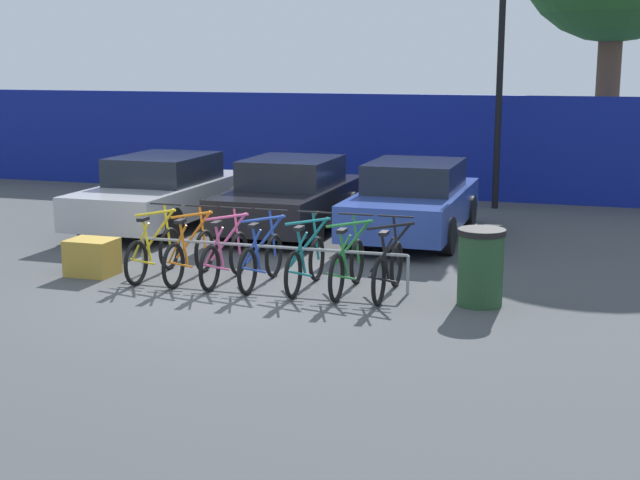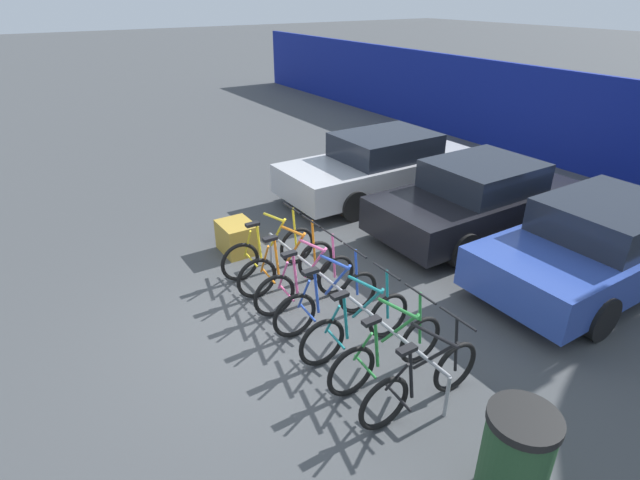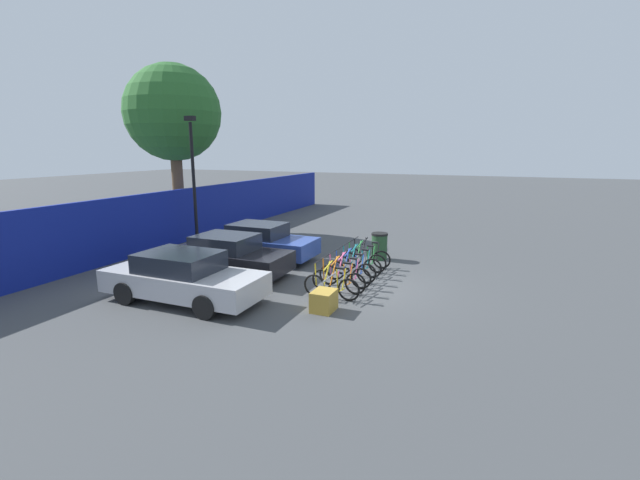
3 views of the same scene
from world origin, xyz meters
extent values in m
plane|color=#424447|center=(0.00, 0.00, 0.00)|extent=(120.00, 120.00, 0.00)
cylinder|color=gray|center=(0.38, 0.68, 0.55)|extent=(4.10, 0.04, 0.04)
cylinder|color=gray|center=(-1.67, 0.68, 0.28)|extent=(0.04, 0.04, 0.55)
cylinder|color=gray|center=(2.44, 0.68, 0.28)|extent=(0.04, 0.04, 0.55)
torus|color=black|center=(-1.42, 0.00, 0.33)|extent=(0.06, 0.66, 0.66)
torus|color=black|center=(-1.42, 1.05, 0.33)|extent=(0.06, 0.66, 0.66)
cylinder|color=yellow|center=(-1.42, 0.68, 0.65)|extent=(0.60, 0.04, 0.76)
cylinder|color=yellow|center=(-1.42, 0.63, 0.96)|extent=(0.68, 0.04, 0.16)
cylinder|color=yellow|center=(-1.42, 0.35, 0.59)|extent=(0.14, 0.04, 0.63)
cylinder|color=yellow|center=(-1.42, 0.15, 0.61)|extent=(0.32, 0.03, 0.58)
cylinder|color=yellow|center=(-1.42, 0.20, 0.31)|extent=(0.40, 0.03, 0.08)
cylinder|color=yellow|center=(-1.42, 1.01, 0.68)|extent=(0.12, 0.04, 0.69)
cylinder|color=black|center=(-1.42, 0.97, 1.04)|extent=(0.52, 0.03, 0.03)
cube|color=black|center=(-1.42, 0.25, 0.93)|extent=(0.10, 0.22, 0.05)
torus|color=black|center=(-0.82, 0.00, 0.33)|extent=(0.06, 0.66, 0.66)
torus|color=black|center=(-0.82, 1.05, 0.33)|extent=(0.06, 0.66, 0.66)
cylinder|color=orange|center=(-0.82, 0.68, 0.65)|extent=(0.60, 0.04, 0.76)
cylinder|color=orange|center=(-0.82, 0.63, 0.96)|extent=(0.68, 0.04, 0.16)
cylinder|color=orange|center=(-0.82, 0.35, 0.59)|extent=(0.14, 0.04, 0.63)
cylinder|color=orange|center=(-0.82, 0.15, 0.61)|extent=(0.32, 0.03, 0.58)
cylinder|color=orange|center=(-0.82, 0.20, 0.31)|extent=(0.40, 0.03, 0.08)
cylinder|color=orange|center=(-0.82, 1.01, 0.68)|extent=(0.12, 0.04, 0.69)
cylinder|color=black|center=(-0.82, 0.97, 1.04)|extent=(0.52, 0.03, 0.03)
cube|color=black|center=(-0.82, 0.25, 0.93)|extent=(0.10, 0.22, 0.05)
torus|color=black|center=(-0.26, 0.00, 0.33)|extent=(0.06, 0.66, 0.66)
torus|color=black|center=(-0.26, 1.05, 0.33)|extent=(0.06, 0.66, 0.66)
cylinder|color=#E55993|center=(-0.26, 0.68, 0.65)|extent=(0.60, 0.04, 0.76)
cylinder|color=#E55993|center=(-0.26, 0.63, 0.96)|extent=(0.68, 0.04, 0.16)
cylinder|color=#E55993|center=(-0.26, 0.35, 0.59)|extent=(0.14, 0.04, 0.63)
cylinder|color=#E55993|center=(-0.26, 0.15, 0.61)|extent=(0.32, 0.03, 0.58)
cylinder|color=#E55993|center=(-0.26, 0.20, 0.31)|extent=(0.40, 0.03, 0.08)
cylinder|color=#E55993|center=(-0.26, 1.01, 0.68)|extent=(0.12, 0.04, 0.69)
cylinder|color=black|center=(-0.26, 0.97, 1.04)|extent=(0.52, 0.03, 0.03)
cube|color=black|center=(-0.26, 0.25, 0.93)|extent=(0.10, 0.22, 0.05)
torus|color=black|center=(0.31, 0.00, 0.33)|extent=(0.06, 0.66, 0.66)
torus|color=black|center=(0.31, 1.05, 0.33)|extent=(0.06, 0.66, 0.66)
cylinder|color=#284CB7|center=(0.31, 0.68, 0.65)|extent=(0.60, 0.04, 0.76)
cylinder|color=#284CB7|center=(0.31, 0.63, 0.96)|extent=(0.68, 0.04, 0.16)
cylinder|color=#284CB7|center=(0.31, 0.35, 0.59)|extent=(0.14, 0.04, 0.63)
cylinder|color=#284CB7|center=(0.31, 0.15, 0.61)|extent=(0.32, 0.03, 0.58)
cylinder|color=#284CB7|center=(0.31, 0.20, 0.31)|extent=(0.40, 0.03, 0.08)
cylinder|color=#284CB7|center=(0.31, 1.01, 0.68)|extent=(0.12, 0.04, 0.69)
cylinder|color=black|center=(0.31, 0.97, 1.04)|extent=(0.52, 0.03, 0.03)
cube|color=black|center=(0.31, 0.25, 0.93)|extent=(0.10, 0.22, 0.05)
torus|color=black|center=(0.99, 0.00, 0.33)|extent=(0.06, 0.66, 0.66)
torus|color=black|center=(0.99, 1.05, 0.33)|extent=(0.06, 0.66, 0.66)
cylinder|color=#197A7F|center=(0.99, 0.68, 0.65)|extent=(0.60, 0.04, 0.76)
cylinder|color=#197A7F|center=(0.99, 0.63, 0.96)|extent=(0.68, 0.04, 0.16)
cylinder|color=#197A7F|center=(0.99, 0.35, 0.59)|extent=(0.14, 0.04, 0.63)
cylinder|color=#197A7F|center=(0.99, 0.15, 0.61)|extent=(0.32, 0.03, 0.58)
cylinder|color=#197A7F|center=(0.99, 0.20, 0.31)|extent=(0.40, 0.03, 0.08)
cylinder|color=#197A7F|center=(0.99, 1.01, 0.68)|extent=(0.12, 0.04, 0.69)
cylinder|color=black|center=(0.99, 0.97, 1.04)|extent=(0.52, 0.03, 0.03)
cube|color=black|center=(0.99, 0.25, 0.93)|extent=(0.10, 0.22, 0.05)
torus|color=black|center=(1.60, 0.00, 0.33)|extent=(0.06, 0.66, 0.66)
torus|color=black|center=(1.60, 1.05, 0.33)|extent=(0.06, 0.66, 0.66)
cylinder|color=#288438|center=(1.60, 0.68, 0.65)|extent=(0.60, 0.04, 0.76)
cylinder|color=#288438|center=(1.60, 0.63, 0.96)|extent=(0.68, 0.04, 0.16)
cylinder|color=#288438|center=(1.60, 0.35, 0.59)|extent=(0.14, 0.04, 0.63)
cylinder|color=#288438|center=(1.60, 0.15, 0.61)|extent=(0.32, 0.03, 0.58)
cylinder|color=#288438|center=(1.60, 0.20, 0.31)|extent=(0.40, 0.03, 0.08)
cylinder|color=#288438|center=(1.60, 1.01, 0.68)|extent=(0.12, 0.04, 0.69)
cylinder|color=black|center=(1.60, 0.97, 1.04)|extent=(0.52, 0.03, 0.03)
cube|color=black|center=(1.60, 0.25, 0.93)|extent=(0.10, 0.22, 0.05)
torus|color=black|center=(2.19, 0.00, 0.33)|extent=(0.06, 0.66, 0.66)
torus|color=black|center=(2.19, 1.05, 0.33)|extent=(0.06, 0.66, 0.66)
cylinder|color=black|center=(2.19, 0.68, 0.65)|extent=(0.60, 0.04, 0.76)
cylinder|color=black|center=(2.19, 0.63, 0.96)|extent=(0.68, 0.04, 0.16)
cylinder|color=black|center=(2.19, 0.35, 0.59)|extent=(0.14, 0.04, 0.63)
cylinder|color=black|center=(2.19, 0.15, 0.61)|extent=(0.32, 0.03, 0.58)
cylinder|color=black|center=(2.19, 0.20, 0.31)|extent=(0.40, 0.03, 0.08)
cylinder|color=black|center=(2.19, 1.01, 0.68)|extent=(0.12, 0.04, 0.69)
cylinder|color=black|center=(2.19, 0.97, 1.04)|extent=(0.52, 0.03, 0.03)
cube|color=black|center=(2.19, 0.25, 0.93)|extent=(0.10, 0.22, 0.05)
cube|color=#B7B7BC|center=(-3.18, 4.24, 0.57)|extent=(1.80, 4.59, 0.62)
cube|color=#1E232D|center=(-3.18, 4.36, 1.14)|extent=(1.58, 2.11, 0.52)
cylinder|color=black|center=(-4.04, 5.57, 0.32)|extent=(0.20, 0.64, 0.64)
cylinder|color=black|center=(-2.33, 5.57, 0.32)|extent=(0.20, 0.64, 0.64)
cylinder|color=black|center=(-4.04, 2.91, 0.32)|extent=(0.20, 0.64, 0.64)
cylinder|color=black|center=(-2.33, 2.91, 0.32)|extent=(0.20, 0.64, 0.64)
cube|color=black|center=(-0.64, 4.51, 0.57)|extent=(1.80, 4.13, 0.62)
cube|color=#1E232D|center=(-0.64, 4.61, 1.14)|extent=(1.58, 1.90, 0.52)
cylinder|color=black|center=(-1.50, 5.70, 0.32)|extent=(0.20, 0.64, 0.64)
cylinder|color=black|center=(0.21, 5.70, 0.32)|extent=(0.20, 0.64, 0.64)
cylinder|color=black|center=(-1.50, 3.31, 0.32)|extent=(0.20, 0.64, 0.64)
cylinder|color=black|center=(0.21, 3.31, 0.32)|extent=(0.20, 0.64, 0.64)
cube|color=#2D479E|center=(1.68, 4.65, 0.57)|extent=(1.80, 4.30, 0.62)
cube|color=#1E232D|center=(1.68, 4.75, 1.14)|extent=(1.58, 1.98, 0.52)
cylinder|color=black|center=(0.83, 5.89, 0.32)|extent=(0.20, 0.64, 0.64)
cylinder|color=black|center=(0.83, 3.40, 0.32)|extent=(0.20, 0.64, 0.64)
cylinder|color=black|center=(2.54, 3.40, 0.32)|extent=(0.20, 0.64, 0.64)
cylinder|color=#234728|center=(3.46, 0.43, 0.47)|extent=(0.60, 0.60, 0.95)
cylinder|color=black|center=(3.46, 0.43, 0.99)|extent=(0.63, 0.63, 0.08)
cube|color=#B28C33|center=(-2.37, 0.37, 0.28)|extent=(0.70, 0.56, 0.55)
camera|label=1|loc=(4.88, -11.15, 3.20)|focal=50.00mm
camera|label=2|loc=(5.11, -2.67, 4.22)|focal=28.00mm
camera|label=3|loc=(-12.25, -3.65, 4.20)|focal=24.00mm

